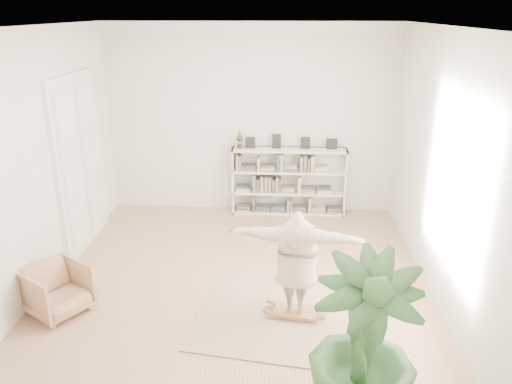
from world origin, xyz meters
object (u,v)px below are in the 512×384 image
bookshelf (288,182)px  rocker_board (295,312)px  houseplant (363,348)px  armchair (57,290)px  person (297,259)px

bookshelf → rocker_board: (0.09, -3.59, -0.56)m
rocker_board → houseplant: (0.57, -1.78, 0.82)m
armchair → houseplant: bearing=-81.2°
bookshelf → armchair: 4.76m
armchair → houseplant: 4.11m
rocker_board → person: size_ratio=0.34×
houseplant → armchair: bearing=155.0°
houseplant → bookshelf: bearing=96.9°
armchair → houseplant: (3.70, -1.72, 0.56)m
bookshelf → rocker_board: bearing=-88.6°
bookshelf → person: 3.59m
armchair → person: bearing=-55.1°
bookshelf → person: bearing=-88.6°
bookshelf → houseplant: (0.65, -5.37, 0.26)m
bookshelf → person: bookshelf is taller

